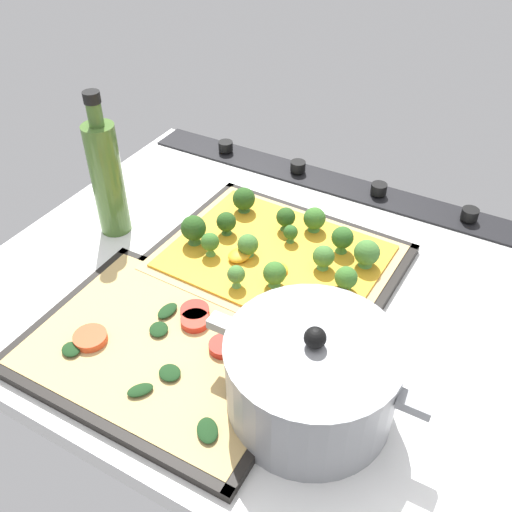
# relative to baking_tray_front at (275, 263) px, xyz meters

# --- Properties ---
(ground_plane) EXTENTS (0.79, 0.67, 0.03)m
(ground_plane) POSITION_rel_baking_tray_front_xyz_m (0.01, 0.05, -0.02)
(ground_plane) COLOR white
(stove_control_panel) EXTENTS (0.76, 0.07, 0.03)m
(stove_control_panel) POSITION_rel_baking_tray_front_xyz_m (0.01, -0.25, 0.00)
(stove_control_panel) COLOR black
(stove_control_panel) RESTS_ON ground_plane
(baking_tray_front) EXTENTS (0.36, 0.29, 0.01)m
(baking_tray_front) POSITION_rel_baking_tray_front_xyz_m (0.00, 0.00, 0.00)
(baking_tray_front) COLOR black
(baking_tray_front) RESTS_ON ground_plane
(broccoli_pizza) EXTENTS (0.34, 0.27, 0.06)m
(broccoli_pizza) POSITION_rel_baking_tray_front_xyz_m (-0.00, -0.00, 0.02)
(broccoli_pizza) COLOR tan
(broccoli_pizza) RESTS_ON baking_tray_front
(baking_tray_back) EXTENTS (0.35, 0.27, 0.01)m
(baking_tray_back) POSITION_rel_baking_tray_front_xyz_m (0.04, 0.22, 0.00)
(baking_tray_back) COLOR black
(baking_tray_back) RESTS_ON ground_plane
(veggie_pizza_back) EXTENTS (0.33, 0.24, 0.02)m
(veggie_pizza_back) POSITION_rel_baking_tray_front_xyz_m (0.04, 0.22, 0.01)
(veggie_pizza_back) COLOR tan
(veggie_pizza_back) RESTS_ON baking_tray_back
(cooking_pot) EXTENTS (0.26, 0.19, 0.13)m
(cooking_pot) POSITION_rel_baking_tray_front_xyz_m (-0.15, 0.21, 0.05)
(cooking_pot) COLOR gray
(cooking_pot) RESTS_ON ground_plane
(oil_bottle) EXTENTS (0.05, 0.05, 0.24)m
(oil_bottle) POSITION_rel_baking_tray_front_xyz_m (0.27, 0.04, 0.10)
(oil_bottle) COLOR #476B2D
(oil_bottle) RESTS_ON ground_plane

